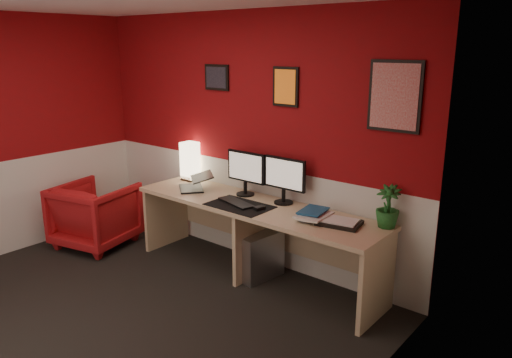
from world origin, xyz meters
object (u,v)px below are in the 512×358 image
Objects in this scene: zen_tray at (339,223)px; pc_tower at (261,256)px; shoji_lamp at (190,162)px; armchair at (96,215)px; monitor_left at (245,167)px; monitor_right at (284,173)px; potted_plant at (388,207)px; desk at (254,241)px; laptop at (191,179)px.

pc_tower is (-0.82, -0.02, -0.52)m from zen_tray.
armchair is at bearing -135.87° from shoji_lamp.
monitor_right is (0.45, 0.03, 0.00)m from monitor_left.
potted_plant is at bearing 2.07° from monitor_left.
zen_tray is (0.70, -0.17, -0.28)m from monitor_right.
shoji_lamp is 0.69× the size of monitor_left.
zen_tray is 0.78× the size of pc_tower.
desk is at bearing -11.70° from shoji_lamp.
monitor_left is 1.29× the size of pc_tower.
zen_tray reaches higher than desk.
potted_plant is 0.46× the size of armchair.
shoji_lamp reaches higher than laptop.
desk is at bearing -161.25° from pc_tower.
armchair is at bearing -168.79° from zen_tray.
pc_tower is at bearing -178.17° from armchair.
armchair is (-1.04, -0.48, -0.49)m from laptop.
monitor_left is at bearing 161.06° from pc_tower.
monitor_left is at bearing -176.66° from monitor_right.
monitor_right reaches higher than potted_plant.
laptop is 2.05m from potted_plant.
zen_tray is 2.83m from armchair.
desk is 7.88× the size of laptop.
pc_tower is at bearing -10.40° from shoji_lamp.
laptop is at bearing -168.66° from armchair.
desk is 3.36× the size of armchair.
potted_plant is at bearing -179.81° from armchair.
laptop is 0.73× the size of pc_tower.
monitor_left is 1.19m from zen_tray.
laptop is at bearing -177.83° from desk.
monitor_right is 0.83m from pc_tower.
zen_tray is (1.71, 0.06, -0.09)m from laptop.
zen_tray is at bearing 177.85° from armchair.
monitor_right is at bearing 65.27° from pc_tower.
potted_plant is (1.48, 0.05, -0.11)m from monitor_left.
monitor_right is at bearing 47.46° from desk.
monitor_right is 0.75× the size of armchair.
desk is at bearing -169.23° from potted_plant.
shoji_lamp is 1.21m from armchair.
potted_plant is at bearing 45.98° from laptop.
desk is at bearing -178.03° from armchair.
monitor_left reaches higher than zen_tray.
monitor_right is 1.03m from potted_plant.
laptop is 1.05m from monitor_right.
shoji_lamp is at bearing -179.95° from potted_plant.
pc_tower is at bearing -169.27° from potted_plant.
armchair is at bearing -116.65° from laptop.
monitor_left is at bearing 146.07° from desk.
shoji_lamp is 2.32m from potted_plant.
shoji_lamp is at bearing -149.23° from armchair.
monitor_right is (1.01, 0.23, 0.18)m from laptop.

